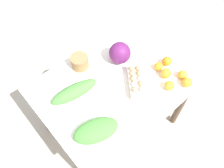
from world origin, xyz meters
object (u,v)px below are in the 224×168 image
at_px(orange_4, 169,86).
at_px(orange_5, 167,61).
at_px(cabbage_purple, 120,53).
at_px(orange_3, 182,75).
at_px(orange_0, 166,73).
at_px(egg_carton, 136,81).
at_px(orange_1, 187,82).
at_px(greens_bunch_chard, 96,130).
at_px(greens_bunch_beet_tops, 75,92).
at_px(paper_bag, 80,62).
at_px(orange_2, 158,66).

distance_m(orange_4, orange_5, 0.24).
height_order(cabbage_purple, orange_3, cabbage_purple).
bearing_deg(orange_0, orange_5, 37.13).
bearing_deg(egg_carton, orange_1, -95.54).
distance_m(egg_carton, greens_bunch_chard, 0.50).
relative_size(orange_0, orange_1, 1.06).
bearing_deg(orange_0, egg_carton, 155.69).
height_order(cabbage_purple, egg_carton, cabbage_purple).
relative_size(orange_4, orange_5, 0.99).
distance_m(egg_carton, orange_5, 0.33).
bearing_deg(orange_1, orange_4, 150.41).
bearing_deg(orange_5, orange_3, -94.22).
xyz_separation_m(cabbage_purple, greens_bunch_beet_tops, (-0.49, -0.03, -0.04)).
height_order(egg_carton, orange_0, egg_carton).
bearing_deg(paper_bag, greens_bunch_beet_tops, -134.80).
relative_size(egg_carton, orange_4, 3.94).
height_order(orange_2, orange_5, orange_5).
distance_m(greens_bunch_beet_tops, orange_2, 0.70).
xyz_separation_m(cabbage_purple, paper_bag, (-0.29, 0.17, -0.04)).
distance_m(egg_carton, greens_bunch_beet_tops, 0.48).
bearing_deg(orange_3, orange_2, 113.06).
relative_size(paper_bag, orange_3, 2.04).
bearing_deg(greens_bunch_beet_tops, paper_bag, 45.20).
relative_size(paper_bag, greens_bunch_chard, 0.47).
xyz_separation_m(egg_carton, paper_bag, (-0.22, 0.43, 0.01)).
height_order(greens_bunch_chard, orange_1, greens_bunch_chard).
bearing_deg(egg_carton, orange_4, -103.30).
bearing_deg(greens_bunch_chard, cabbage_purple, 33.86).
relative_size(greens_bunch_beet_tops, orange_3, 5.19).
bearing_deg(paper_bag, egg_carton, -63.65).
relative_size(cabbage_purple, paper_bag, 1.24).
bearing_deg(cabbage_purple, orange_1, -68.33).
relative_size(greens_bunch_chard, orange_4, 4.04).
xyz_separation_m(egg_carton, orange_4, (0.16, -0.20, -0.00)).
relative_size(greens_bunch_beet_tops, orange_4, 4.82).
height_order(greens_bunch_beet_tops, greens_bunch_chard, greens_bunch_beet_tops).
bearing_deg(orange_0, greens_bunch_beet_tops, 152.32).
bearing_deg(orange_0, paper_bag, 129.46).
distance_m(greens_bunch_chard, orange_4, 0.65).
bearing_deg(egg_carton, greens_bunch_beet_tops, 98.32).
xyz_separation_m(paper_bag, orange_1, (0.50, -0.70, -0.01)).
distance_m(paper_bag, greens_bunch_chard, 0.61).
relative_size(greens_bunch_chard, orange_1, 3.99).
distance_m(egg_carton, orange_3, 0.37).
xyz_separation_m(paper_bag, orange_0, (0.44, -0.54, -0.01)).
xyz_separation_m(egg_carton, orange_3, (0.32, -0.19, -0.01)).
xyz_separation_m(paper_bag, orange_2, (0.46, -0.45, -0.02)).
bearing_deg(orange_3, cabbage_purple, 118.14).
xyz_separation_m(egg_carton, orange_2, (0.24, -0.01, -0.01)).
xyz_separation_m(orange_0, orange_3, (0.09, -0.09, -0.01)).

